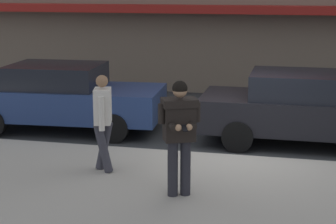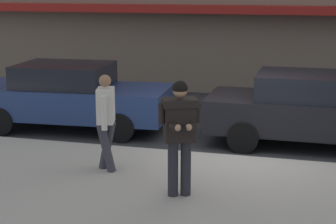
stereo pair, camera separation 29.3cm
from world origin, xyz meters
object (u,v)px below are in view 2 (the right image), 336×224
parked_sedan_near (71,96)px  man_texting_on_phone (180,126)px  pedestrian_in_light_coat (106,116)px  parked_sedan_mid (314,109)px

parked_sedan_near → man_texting_on_phone: size_ratio=2.55×
parked_sedan_near → pedestrian_in_light_coat: (2.04, -2.97, 0.32)m
parked_sedan_near → parked_sedan_mid: (5.50, 0.01, 0.00)m
parked_sedan_mid → man_texting_on_phone: size_ratio=2.50×
parked_sedan_near → pedestrian_in_light_coat: pedestrian_in_light_coat is taller
parked_sedan_mid → pedestrian_in_light_coat: (-3.46, -2.98, 0.32)m
parked_sedan_mid → man_texting_on_phone: (-1.93, -3.84, 0.46)m
parked_sedan_near → parked_sedan_mid: same height
parked_sedan_near → man_texting_on_phone: (3.57, -3.83, 0.46)m
parked_sedan_near → man_texting_on_phone: bearing=-47.0°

